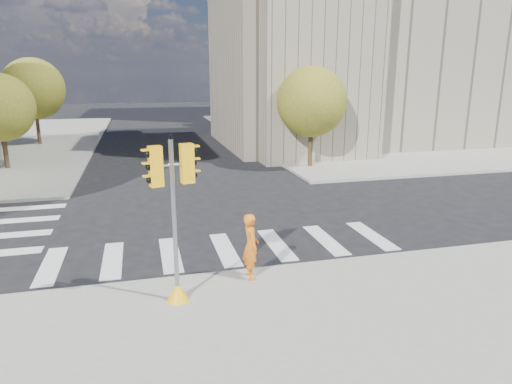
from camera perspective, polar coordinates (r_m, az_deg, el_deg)
The scene contains 11 objects.
ground at distance 17.23m, azimuth -4.80°, elevation -4.75°, with size 160.00×160.00×0.00m, color black.
sidewalk_far_right at distance 48.09m, azimuth 13.91°, elevation 7.45°, with size 28.00×40.00×0.15m, color gray.
civic_building at distance 39.65m, azimuth 13.54°, elevation 16.46°, with size 26.00×16.00×19.39m.
tree_lw_far at distance 40.83m, azimuth -26.07°, elevation 11.52°, with size 4.80×4.80×6.95m.
tree_re_near at distance 28.00m, azimuth 6.98°, elevation 11.12°, with size 4.20×4.20×6.16m.
tree_re_mid at distance 39.40m, azimuth 0.52°, elevation 12.63°, with size 4.60×4.60×6.66m.
tree_re_far at distance 51.10m, azimuth -3.03°, elevation 12.51°, with size 4.00×4.00×5.88m.
lamp_near at distance 31.90m, azimuth 5.21°, elevation 12.52°, with size 0.35×0.18×8.11m.
lamp_far at distance 45.33m, azimuth -0.86°, elevation 13.17°, with size 0.35×0.18×8.11m.
traffic_signal at distance 11.28m, azimuth -10.10°, elevation -5.24°, with size 1.08×0.56×4.18m.
photographer at distance 12.66m, azimuth -0.65°, elevation -6.77°, with size 0.68×0.44×1.86m, color orange.
Camera 1 is at (-2.64, -16.05, 5.69)m, focal length 32.00 mm.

